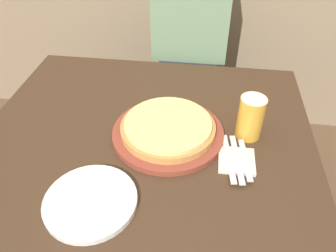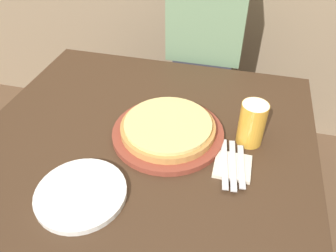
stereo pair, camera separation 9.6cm
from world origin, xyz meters
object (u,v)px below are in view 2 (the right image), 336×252
at_px(dinner_plate, 81,194).
at_px(pizza_on_board, 168,129).
at_px(fork, 224,163).
at_px(dinner_knife, 233,164).
at_px(diner_person, 204,64).
at_px(beer_glass, 252,122).
at_px(spoon, 241,166).

bearing_deg(dinner_plate, pizza_on_board, 60.89).
distance_m(dinner_plate, fork, 0.42).
height_order(pizza_on_board, dinner_knife, pizza_on_board).
bearing_deg(dinner_knife, fork, 180.00).
distance_m(pizza_on_board, fork, 0.22).
distance_m(pizza_on_board, dinner_knife, 0.24).
relative_size(pizza_on_board, dinner_plate, 1.47).
bearing_deg(dinner_plate, diner_person, 78.61).
height_order(beer_glass, dinner_plate, beer_glass).
distance_m(pizza_on_board, beer_glass, 0.27).
xyz_separation_m(pizza_on_board, beer_glass, (0.26, 0.04, 0.06)).
bearing_deg(dinner_knife, dinner_plate, -152.08).
distance_m(pizza_on_board, dinner_plate, 0.35).
relative_size(beer_glass, spoon, 0.84).
height_order(dinner_plate, diner_person, diner_person).
xyz_separation_m(dinner_knife, spoon, (0.03, 0.00, 0.00)).
relative_size(pizza_on_board, spoon, 2.11).
distance_m(pizza_on_board, spoon, 0.27).
bearing_deg(pizza_on_board, diner_person, 88.16).
relative_size(pizza_on_board, beer_glass, 2.52).
bearing_deg(diner_person, dinner_plate, -101.39).
bearing_deg(diner_person, beer_glass, -67.99).
bearing_deg(diner_person, dinner_knife, -74.47).
relative_size(dinner_knife, diner_person, 0.16).
distance_m(dinner_plate, spoon, 0.47).
xyz_separation_m(pizza_on_board, dinner_plate, (-0.17, -0.30, -0.02)).
distance_m(beer_glass, fork, 0.16).
xyz_separation_m(spoon, diner_person, (-0.23, 0.74, -0.09)).
relative_size(dinner_plate, dinner_knife, 1.22).
height_order(dinner_plate, dinner_knife, dinner_plate).
xyz_separation_m(pizza_on_board, spoon, (0.25, -0.10, -0.01)).
distance_m(dinner_plate, diner_person, 0.97).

